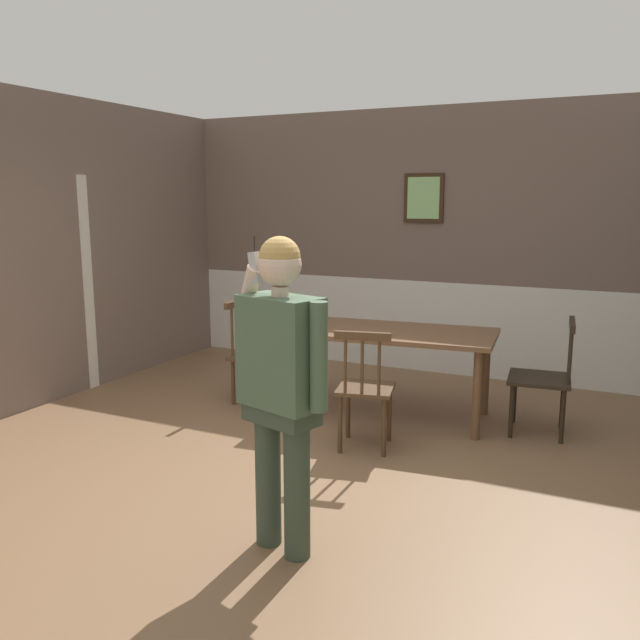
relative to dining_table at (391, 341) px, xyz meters
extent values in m
plane|color=#846042|center=(-0.24, -1.56, -0.67)|extent=(7.08, 7.08, 0.00)
cube|color=#756056|center=(-0.24, 1.66, 1.24)|extent=(5.63, 0.12, 1.83)
cube|color=white|center=(-0.24, 1.67, -0.17)|extent=(5.63, 0.14, 1.00)
cube|color=white|center=(-0.24, 1.64, 0.32)|extent=(5.63, 0.05, 0.06)
cube|color=#382314|center=(-0.22, 1.58, 1.21)|extent=(0.43, 0.03, 0.51)
cube|color=#9DDA8A|center=(-0.22, 1.57, 1.21)|extent=(0.35, 0.01, 0.43)
cube|color=silver|center=(-3.02, -0.44, 0.38)|extent=(0.06, 0.12, 2.10)
cube|color=brown|center=(0.00, 0.00, 0.07)|extent=(1.83, 1.02, 0.04)
cylinder|color=brown|center=(-0.74, -0.40, -0.31)|extent=(0.07, 0.07, 0.73)
cylinder|color=brown|center=(0.81, -0.24, -0.31)|extent=(0.07, 0.07, 0.73)
cylinder|color=brown|center=(-0.81, 0.24, -0.31)|extent=(0.07, 0.07, 0.73)
cylinder|color=brown|center=(0.74, 0.40, -0.31)|extent=(0.07, 0.07, 0.73)
cube|color=#513823|center=(0.08, -0.77, -0.21)|extent=(0.49, 0.49, 0.03)
cube|color=#513823|center=(0.12, -0.95, 0.24)|extent=(0.41, 0.13, 0.06)
cylinder|color=#513823|center=(0.00, -0.98, 0.04)|extent=(0.02, 0.02, 0.46)
cylinder|color=#513823|center=(0.12, -0.95, 0.04)|extent=(0.02, 0.02, 0.46)
cylinder|color=#513823|center=(0.24, -0.92, 0.04)|extent=(0.02, 0.02, 0.46)
cylinder|color=#513823|center=(-0.12, -0.64, -0.45)|extent=(0.04, 0.04, 0.45)
cylinder|color=#513823|center=(0.20, -0.57, -0.45)|extent=(0.04, 0.04, 0.45)
cylinder|color=#513823|center=(-0.05, -0.97, -0.45)|extent=(0.04, 0.04, 0.45)
cylinder|color=#513823|center=(0.27, -0.89, -0.45)|extent=(0.04, 0.04, 0.45)
cube|color=#2D2319|center=(1.22, 0.12, -0.22)|extent=(0.52, 0.52, 0.03)
cube|color=#2D2319|center=(1.44, 0.15, 0.24)|extent=(0.09, 0.48, 0.06)
cylinder|color=#2D2319|center=(1.45, 0.00, 0.03)|extent=(0.02, 0.02, 0.47)
cylinder|color=#2D2319|center=(1.44, 0.15, 0.03)|extent=(0.02, 0.02, 0.47)
cylinder|color=#2D2319|center=(1.43, 0.29, 0.03)|extent=(0.02, 0.02, 0.47)
cylinder|color=#2D2319|center=(1.05, -0.09, -0.45)|extent=(0.04, 0.04, 0.44)
cylinder|color=#2D2319|center=(1.01, 0.29, -0.45)|extent=(0.04, 0.04, 0.44)
cylinder|color=#2D2319|center=(1.43, -0.05, -0.45)|extent=(0.04, 0.04, 0.44)
cylinder|color=#2D2319|center=(1.39, 0.33, -0.45)|extent=(0.04, 0.04, 0.44)
cube|color=#513823|center=(-1.22, -0.12, -0.24)|extent=(0.48, 0.48, 0.03)
cube|color=#513823|center=(-1.44, -0.13, 0.25)|extent=(0.04, 0.48, 0.06)
cylinder|color=#513823|center=(-1.44, 0.02, 0.03)|extent=(0.02, 0.02, 0.50)
cylinder|color=#513823|center=(-1.44, -0.13, 0.03)|extent=(0.02, 0.02, 0.50)
cylinder|color=#513823|center=(-1.44, -0.27, 0.03)|extent=(0.02, 0.02, 0.50)
cylinder|color=#513823|center=(-1.03, 0.07, -0.46)|extent=(0.04, 0.04, 0.42)
cylinder|color=#513823|center=(-1.03, -0.31, -0.46)|extent=(0.04, 0.04, 0.42)
cylinder|color=#513823|center=(-1.42, 0.07, -0.46)|extent=(0.04, 0.04, 0.42)
cylinder|color=#513823|center=(-1.41, -0.32, -0.46)|extent=(0.04, 0.04, 0.42)
cylinder|color=#3A493A|center=(0.33, -2.38, -0.27)|extent=(0.14, 0.14, 0.82)
cylinder|color=#3A493A|center=(0.12, -2.32, -0.27)|extent=(0.14, 0.14, 0.82)
cube|color=#3A493A|center=(0.23, -2.35, 0.11)|extent=(0.43, 0.32, 0.12)
cube|color=#4C664C|center=(0.23, -2.35, 0.43)|extent=(0.48, 0.35, 0.58)
cylinder|color=#4C664C|center=(0.48, -2.42, 0.45)|extent=(0.09, 0.09, 0.55)
cylinder|color=beige|center=(0.04, -2.31, 0.78)|extent=(0.18, 0.16, 0.20)
cylinder|color=beige|center=(0.23, -2.35, 0.75)|extent=(0.09, 0.09, 0.05)
sphere|color=beige|center=(0.23, -2.35, 0.88)|extent=(0.22, 0.22, 0.22)
sphere|color=tan|center=(0.23, -2.35, 0.92)|extent=(0.21, 0.21, 0.21)
cube|color=#B7B7BC|center=(0.07, -2.34, 0.86)|extent=(0.08, 0.05, 0.17)
cylinder|color=black|center=(0.07, -2.34, 0.98)|extent=(0.01, 0.01, 0.08)
camera|label=1|loc=(1.83, -5.22, 1.21)|focal=36.76mm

